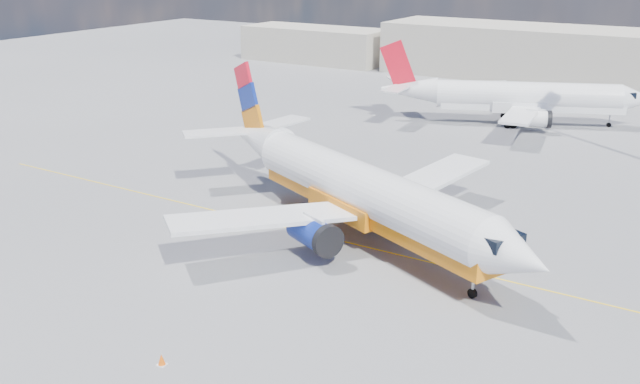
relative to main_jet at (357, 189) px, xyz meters
The scene contains 7 objects.
ground 5.74m from the main_jet, 103.56° to the right, with size 240.00×240.00×0.00m, color slate.
taxi_line 3.93m from the main_jet, 127.06° to the right, with size 70.00×0.15×0.01m, color yellow.
terminal_main 70.70m from the main_jet, 86.81° to the left, with size 70.00×14.00×8.00m, color beige.
terminal_annex 81.80m from the main_jet, 124.27° to the left, with size 26.00×10.00×6.00m, color beige.
main_jet is the anchor object (origin of this frame).
second_jet 39.64m from the main_jet, 90.96° to the left, with size 30.78×23.20×9.47m.
traffic_cone 19.97m from the main_jet, 90.06° to the right, with size 0.44×0.44×0.61m.
Camera 1 is at (23.91, -37.15, 19.72)m, focal length 40.00 mm.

